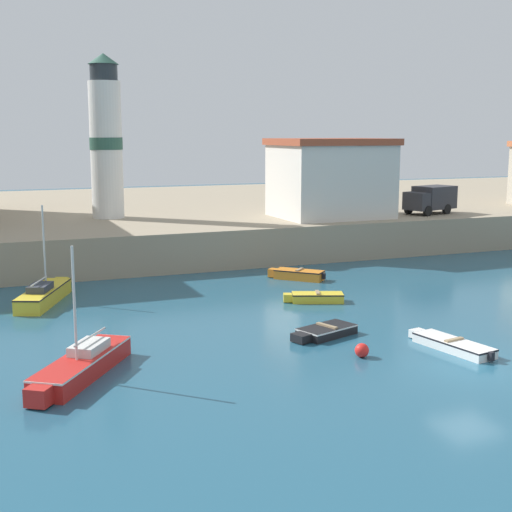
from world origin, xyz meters
name	(u,v)px	position (x,y,z in m)	size (l,w,h in m)	color
ground_plane	(469,368)	(0.00, 0.00, 0.00)	(200.00, 200.00, 0.00)	#235670
quay_seawall	(177,217)	(0.00, 42.27, 1.33)	(120.00, 40.00, 2.66)	gray
dinghy_yellow_0	(316,297)	(-0.64, 12.11, 0.27)	(3.31, 2.00, 0.57)	yellow
dinghy_black_1	(325,331)	(-3.21, 6.01, 0.24)	(3.44, 2.20, 0.51)	black
dinghy_orange_2	(298,274)	(1.03, 17.98, 0.33)	(3.11, 3.14, 0.67)	orange
sailboat_yellow_3	(44,294)	(-14.30, 17.36, 0.49)	(3.52, 6.25, 5.25)	yellow
dinghy_white_4	(452,344)	(0.88, 2.25, 0.23)	(1.81, 4.43, 0.50)	white
sailboat_red_5	(82,364)	(-14.15, 4.60, 0.46)	(4.60, 6.00, 5.02)	red
mooring_buoy	(362,350)	(-3.20, 2.73, 0.29)	(0.58, 0.58, 0.58)	red
lighthouse	(106,140)	(-8.00, 32.80, 8.55)	(2.46, 2.46, 12.18)	silver
harbor_shed_near_wharf	(330,178)	(8.00, 27.10, 5.67)	(8.48, 6.95, 5.98)	silver
truck_on_quay	(430,199)	(16.38, 25.96, 3.87)	(4.70, 3.16, 2.20)	#333338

